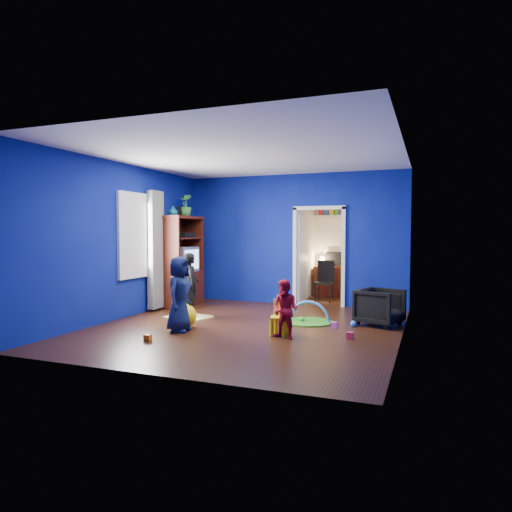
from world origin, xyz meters
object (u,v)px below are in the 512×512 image
at_px(crt_tv, 182,259).
at_px(kid_chair, 280,319).
at_px(child_black, 191,285).
at_px(vase, 173,211).
at_px(tv_armoire, 181,261).
at_px(hopper_ball, 184,316).
at_px(play_mat, 309,322).
at_px(child_navy, 179,294).
at_px(study_desk, 333,281).
at_px(toddler_red, 285,309).
at_px(folding_chair, 324,282).
at_px(armchair, 380,307).

relative_size(crt_tv, kid_chair, 1.40).
bearing_deg(child_black, vase, 11.25).
relative_size(tv_armoire, hopper_ball, 4.78).
distance_m(tv_armoire, crt_tv, 0.06).
bearing_deg(play_mat, vase, 170.67).
bearing_deg(child_navy, vase, 27.22).
bearing_deg(study_desk, crt_tv, -136.24).
bearing_deg(vase, hopper_ball, -54.13).
distance_m(child_navy, kid_chair, 1.69).
height_order(toddler_red, kid_chair, toddler_red).
bearing_deg(toddler_red, play_mat, 103.04).
distance_m(child_black, study_desk, 4.22).
xyz_separation_m(tv_armoire, folding_chair, (2.80, 1.69, -0.52)).
bearing_deg(vase, play_mat, -9.33).
bearing_deg(study_desk, vase, -133.57).
height_order(armchair, child_black, child_black).
bearing_deg(child_navy, study_desk, -23.15).
distance_m(armchair, toddler_red, 1.98).
height_order(child_black, crt_tv, crt_tv).
xyz_separation_m(child_navy, kid_chair, (1.62, 0.32, -0.36)).
relative_size(vase, play_mat, 0.24).
xyz_separation_m(tv_armoire, play_mat, (3.08, -0.81, -0.97)).
relative_size(armchair, kid_chair, 1.40).
height_order(vase, crt_tv, vase).
bearing_deg(crt_tv, folding_chair, 31.39).
relative_size(tv_armoire, play_mat, 2.34).
bearing_deg(child_black, hopper_ball, 166.85).
bearing_deg(toddler_red, study_desk, 107.07).
height_order(child_black, tv_armoire, tv_armoire).
bearing_deg(crt_tv, child_black, -53.31).
distance_m(crt_tv, folding_chair, 3.28).
relative_size(toddler_red, folding_chair, 0.97).
relative_size(hopper_ball, play_mat, 0.49).
bearing_deg(study_desk, child_black, -117.44).
xyz_separation_m(tv_armoire, hopper_ball, (1.24, -2.02, -0.77)).
bearing_deg(kid_chair, armchair, 28.93).
bearing_deg(armchair, toddler_red, 160.62).
bearing_deg(hopper_ball, tv_armoire, 121.62).
xyz_separation_m(child_black, tv_armoire, (-0.86, 1.10, 0.37)).
xyz_separation_m(toddler_red, kid_chair, (-0.15, 0.20, -0.20)).
xyz_separation_m(armchair, folding_chair, (-1.48, 2.29, 0.14)).
distance_m(crt_tv, hopper_ball, 2.49).
relative_size(child_navy, toddler_red, 1.36).
xyz_separation_m(tv_armoire, crt_tv, (0.04, 0.00, 0.04)).
xyz_separation_m(child_navy, hopper_ball, (-0.05, 0.25, -0.41)).
height_order(child_navy, play_mat, child_navy).
bearing_deg(crt_tv, child_navy, -61.09).
bearing_deg(child_navy, play_mat, -56.83).
bearing_deg(study_desk, toddler_red, -86.92).
relative_size(child_black, crt_tv, 1.74).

